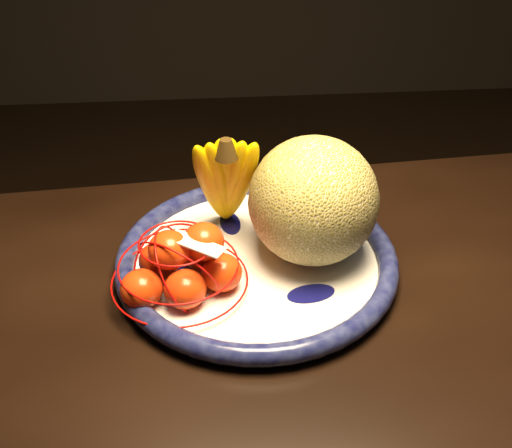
{
  "coord_description": "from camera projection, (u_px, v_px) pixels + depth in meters",
  "views": [
    {
      "loc": [
        -0.25,
        -0.58,
        1.27
      ],
      "look_at": [
        -0.19,
        0.13,
        0.77
      ],
      "focal_mm": 45.0,
      "sensor_mm": 36.0,
      "label": 1
    }
  ],
  "objects": [
    {
      "name": "cantaloupe",
      "position": [
        313.0,
        201.0,
        0.85
      ],
      "size": [
        0.18,
        0.18,
        0.18
      ],
      "primitive_type": "sphere",
      "color": "olive",
      "rests_on": "fruit_bowl"
    },
    {
      "name": "fruit_bowl",
      "position": [
        257.0,
        260.0,
        0.89
      ],
      "size": [
        0.39,
        0.39,
        0.03
      ],
      "rotation": [
        0.0,
        0.0,
        -0.42
      ],
      "color": "white",
      "rests_on": "dining_table"
    },
    {
      "name": "dining_table",
      "position": [
        465.0,
        369.0,
        0.84
      ],
      "size": [
        1.45,
        0.93,
        0.7
      ],
      "rotation": [
        0.0,
        0.0,
        0.07
      ],
      "color": "black",
      "rests_on": "ground"
    },
    {
      "name": "price_tag",
      "position": [
        196.0,
        244.0,
        0.79
      ],
      "size": [
        0.08,
        0.06,
        0.01
      ],
      "primitive_type": "cube",
      "rotation": [
        -0.14,
        0.1,
        -0.51
      ],
      "color": "white",
      "rests_on": "mandarin_bag"
    },
    {
      "name": "mandarin_bag",
      "position": [
        182.0,
        266.0,
        0.83
      ],
      "size": [
        0.19,
        0.19,
        0.11
      ],
      "rotation": [
        0.0,
        0.0,
        0.09
      ],
      "color": "#F63E17",
      "rests_on": "fruit_bowl"
    },
    {
      "name": "banana_bunch",
      "position": [
        226.0,
        178.0,
        0.89
      ],
      "size": [
        0.12,
        0.11,
        0.18
      ],
      "rotation": [
        0.0,
        0.0,
        0.03
      ],
      "color": "#F6D100",
      "rests_on": "fruit_bowl"
    }
  ]
}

